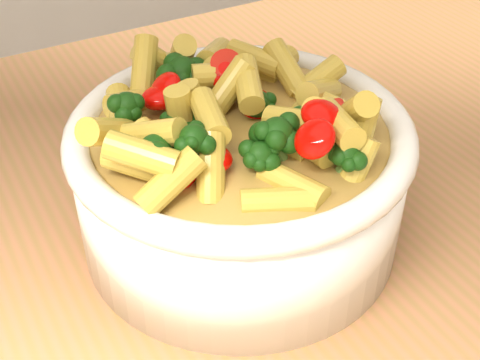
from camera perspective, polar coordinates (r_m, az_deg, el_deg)
table at (r=0.64m, az=-1.83°, el=-10.68°), size 1.20×0.80×0.90m
serving_bowl at (r=0.53m, az=-0.00°, el=0.12°), size 0.26×0.26×0.11m
pasta_salad at (r=0.49m, az=-0.00°, el=6.70°), size 0.21×0.21×0.05m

